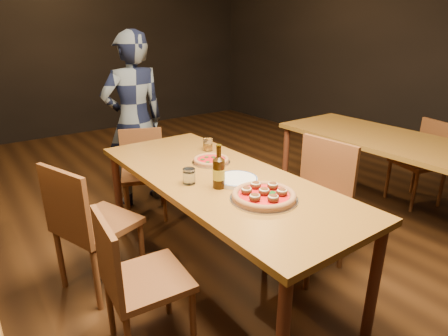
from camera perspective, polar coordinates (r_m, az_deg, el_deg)
ground at (r=2.75m, az=-0.64°, el=-15.94°), size 9.00×9.00×0.00m
table_main at (r=2.40m, az=-0.70°, el=-2.83°), size 0.80×2.00×0.75m
table_right at (r=3.51m, az=24.58°, el=2.89°), size 0.80×2.00×0.75m
chair_main_nw at (r=2.04m, az=-11.59°, el=-16.20°), size 0.43×0.43×0.85m
chair_main_sw at (r=2.56m, az=-18.68°, el=-7.86°), size 0.55×0.55×0.92m
chair_main_e at (r=2.66m, az=12.46°, el=-5.70°), size 0.47×0.47×0.96m
chair_end at (r=3.42m, az=-12.17°, el=-0.89°), size 0.50×0.50×0.82m
chair_nbr_right at (r=4.07m, az=27.46°, el=0.84°), size 0.49×0.49×0.85m
pizza_meatball at (r=2.06m, az=6.11°, el=-4.13°), size 0.38×0.38×0.07m
pizza_margherita at (r=2.61m, az=-1.97°, el=1.20°), size 0.27×0.27×0.04m
plate_stack at (r=2.29m, az=1.90°, el=-1.81°), size 0.26×0.26×0.03m
beer_bottle at (r=2.17m, az=-0.79°, el=-0.75°), size 0.07×0.07×0.26m
water_glass at (r=2.26m, az=-5.34°, el=-1.24°), size 0.08×0.08×0.09m
amber_glass at (r=2.87m, az=-2.48°, el=3.60°), size 0.07×0.07×0.09m
diner at (r=3.63m, az=-13.49°, el=6.93°), size 0.60×0.40×1.63m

